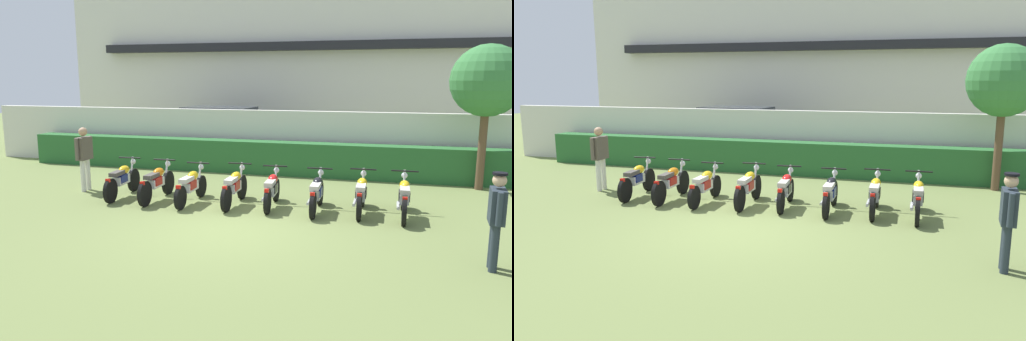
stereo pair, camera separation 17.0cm
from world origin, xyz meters
TOP-DOWN VIEW (x-y plane):
  - ground at (0.00, 0.00)m, footprint 60.00×60.00m
  - building at (0.00, 15.46)m, footprint 24.17×6.50m
  - compound_wall at (0.00, 6.77)m, footprint 22.96×0.30m
  - hedge_row at (0.00, 6.07)m, footprint 18.37×0.70m
  - parked_car at (-3.50, 9.63)m, footprint 4.64×2.38m
  - tree_near_inspector at (5.50, 5.43)m, footprint 1.92×1.92m
  - motorcycle_in_row_0 at (-3.51, 1.95)m, footprint 0.60×1.96m
  - motorcycle_in_row_1 at (-2.50, 1.89)m, footprint 0.60×1.97m
  - motorcycle_in_row_2 at (-1.55, 1.85)m, footprint 0.60×1.88m
  - motorcycle_in_row_3 at (-0.46, 1.95)m, footprint 0.60×1.91m
  - motorcycle_in_row_4 at (0.46, 2.00)m, footprint 0.60×1.79m
  - motorcycle_in_row_5 at (1.55, 1.91)m, footprint 0.60×1.84m
  - motorcycle_in_row_6 at (2.54, 2.04)m, footprint 0.60×1.82m
  - motorcycle_in_row_7 at (3.47, 1.97)m, footprint 0.60×1.93m
  - inspector_person at (-4.86, 2.32)m, footprint 0.23×0.69m
  - officer_0 at (4.83, -0.80)m, footprint 0.25×0.64m

SIDE VIEW (x-z plane):
  - ground at x=0.00m, z-range 0.00..0.00m
  - motorcycle_in_row_2 at x=-1.55m, z-range -0.03..0.91m
  - motorcycle_in_row_4 at x=0.46m, z-range -0.03..0.91m
  - motorcycle_in_row_5 at x=1.55m, z-range -0.03..0.92m
  - motorcycle_in_row_6 at x=2.54m, z-range -0.03..0.93m
  - motorcycle_in_row_3 at x=-0.46m, z-range -0.03..0.93m
  - motorcycle_in_row_0 at x=-3.51m, z-range -0.03..0.93m
  - motorcycle_in_row_1 at x=-2.50m, z-range -0.03..0.94m
  - motorcycle_in_row_7 at x=3.47m, z-range -0.03..0.94m
  - hedge_row at x=0.00m, z-range 0.00..1.04m
  - officer_0 at x=4.83m, z-range 0.14..1.73m
  - parked_car at x=-3.50m, z-range -0.01..1.88m
  - compound_wall at x=0.00m, z-range 0.00..1.98m
  - inspector_person at x=-4.86m, z-range 0.17..1.90m
  - tree_near_inspector at x=5.50m, z-range 0.98..4.91m
  - building at x=0.00m, z-range 0.00..8.25m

